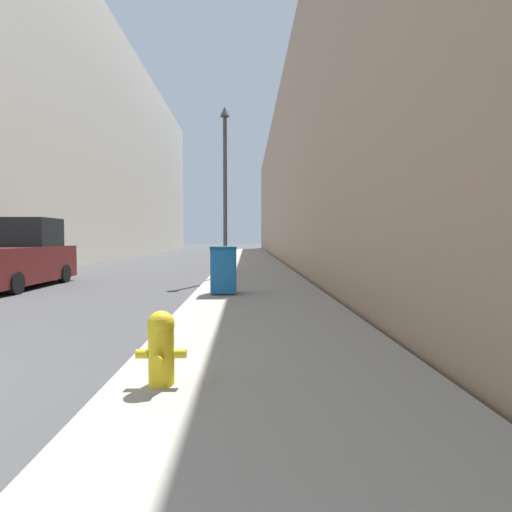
# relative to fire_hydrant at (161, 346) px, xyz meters

# --- Properties ---
(sidewalk_right) EXTENTS (3.48, 60.00, 0.13)m
(sidewalk_right) POSITION_rel_fire_hydrant_xyz_m (1.18, 17.25, -0.45)
(sidewalk_right) COLOR #9E998E
(sidewalk_right) RESTS_ON ground
(building_left_glass) EXTENTS (12.00, 60.00, 17.13)m
(building_left_glass) POSITION_rel_fire_hydrant_xyz_m (-14.47, 25.25, 8.05)
(building_left_glass) COLOR beige
(building_left_glass) RESTS_ON ground
(building_right_stone) EXTENTS (12.00, 60.00, 11.55)m
(building_right_stone) POSITION_rel_fire_hydrant_xyz_m (9.02, 25.25, 5.26)
(building_right_stone) COLOR #9E7F66
(building_right_stone) RESTS_ON ground
(fire_hydrant) EXTENTS (0.49, 0.38, 0.74)m
(fire_hydrant) POSITION_rel_fire_hydrant_xyz_m (0.00, 0.00, 0.00)
(fire_hydrant) COLOR yellow
(fire_hydrant) RESTS_ON sidewalk_right
(trash_bin) EXTENTS (0.66, 0.71, 1.23)m
(trash_bin) POSITION_rel_fire_hydrant_xyz_m (0.26, 6.41, 0.24)
(trash_bin) COLOR #19609E
(trash_bin) RESTS_ON sidewalk_right
(lamppost) EXTENTS (0.36, 0.36, 6.25)m
(lamppost) POSITION_rel_fire_hydrant_xyz_m (0.06, 10.92, 3.06)
(lamppost) COLOR #4C4C51
(lamppost) RESTS_ON sidewalk_right
(pickup_truck) EXTENTS (2.16, 4.82, 2.24)m
(pickup_truck) POSITION_rel_fire_hydrant_xyz_m (-6.57, 8.93, 0.41)
(pickup_truck) COLOR #561919
(pickup_truck) RESTS_ON ground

